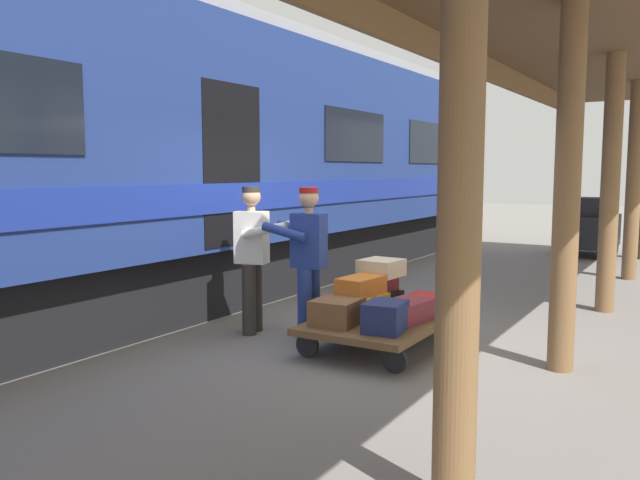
# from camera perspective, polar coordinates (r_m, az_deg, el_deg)

# --- Properties ---
(ground_plane) EXTENTS (60.00, 60.00, 0.00)m
(ground_plane) POSITION_cam_1_polar(r_m,az_deg,el_deg) (7.21, 5.07, -8.98)
(ground_plane) COLOR slate
(platform_canopy) EXTENTS (3.20, 18.63, 3.56)m
(platform_canopy) POSITION_cam_1_polar(r_m,az_deg,el_deg) (6.50, 21.15, 17.96)
(platform_canopy) COLOR brown
(platform_canopy) RESTS_ON ground_plane
(train_car) EXTENTS (3.02, 18.38, 4.00)m
(train_car) POSITION_cam_1_polar(r_m,az_deg,el_deg) (9.06, -15.20, 7.11)
(train_car) COLOR navy
(train_car) RESTS_ON ground_plane
(luggage_cart) EXTENTS (1.22, 1.84, 0.32)m
(luggage_cart) POSITION_cam_1_polar(r_m,az_deg,el_deg) (6.93, 5.58, -7.29)
(luggage_cart) COLOR brown
(luggage_cart) RESTS_ON ground_plane
(suitcase_brown_leather) EXTENTS (0.47, 0.51, 0.26)m
(suitcase_brown_leather) POSITION_cam_1_polar(r_m,az_deg,el_deg) (6.58, 1.52, -6.41)
(suitcase_brown_leather) COLOR brown
(suitcase_brown_leather) RESTS_ON luggage_cart
(suitcase_black_hardshell) EXTENTS (0.42, 0.49, 0.18)m
(suitcase_black_hardshell) POSITION_cam_1_polar(r_m,az_deg,el_deg) (7.46, 5.39, -5.24)
(suitcase_black_hardshell) COLOR black
(suitcase_black_hardshell) RESTS_ON luggage_cart
(suitcase_navy_fabric) EXTENTS (0.42, 0.50, 0.29)m
(suitcase_navy_fabric) POSITION_cam_1_polar(r_m,az_deg,el_deg) (6.33, 5.83, -6.80)
(suitcase_navy_fabric) COLOR navy
(suitcase_navy_fabric) RESTS_ON luggage_cart
(suitcase_burgundy_valise) EXTENTS (0.45, 0.64, 0.22)m
(suitcase_burgundy_valise) POSITION_cam_1_polar(r_m,az_deg,el_deg) (6.79, 7.67, -6.26)
(suitcase_burgundy_valise) COLOR maroon
(suitcase_burgundy_valise) RESTS_ON luggage_cart
(suitcase_yellow_case) EXTENTS (0.45, 0.65, 0.22)m
(suitcase_yellow_case) POSITION_cam_1_polar(r_m,az_deg,el_deg) (7.02, 3.58, -5.79)
(suitcase_yellow_case) COLOR gold
(suitcase_yellow_case) RESTS_ON luggage_cart
(suitcase_red_plastic) EXTENTS (0.45, 0.56, 0.18)m
(suitcase_red_plastic) POSITION_cam_1_polar(r_m,az_deg,el_deg) (7.25, 9.28, -5.63)
(suitcase_red_plastic) COLOR #AD231E
(suitcase_red_plastic) RESTS_ON luggage_cart
(suitcase_maroon_trunk) EXTENTS (0.33, 0.43, 0.18)m
(suitcase_maroon_trunk) POSITION_cam_1_polar(r_m,az_deg,el_deg) (7.47, 5.27, -3.84)
(suitcase_maroon_trunk) COLOR maroon
(suitcase_maroon_trunk) RESTS_ON suitcase_black_hardshell
(suitcase_orange_carryall) EXTENTS (0.38, 0.58, 0.20)m
(suitcase_orange_carryall) POSITION_cam_1_polar(r_m,az_deg,el_deg) (6.97, 3.66, -4.11)
(suitcase_orange_carryall) COLOR #CC6B23
(suitcase_orange_carryall) RESTS_ON suitcase_yellow_case
(suitcase_cream_canvas) EXTENTS (0.46, 0.48, 0.20)m
(suitcase_cream_canvas) POSITION_cam_1_polar(r_m,az_deg,el_deg) (7.40, 5.47, -2.48)
(suitcase_cream_canvas) COLOR beige
(suitcase_cream_canvas) RESTS_ON suitcase_maroon_trunk
(porter_in_overalls) EXTENTS (0.69, 0.47, 1.70)m
(porter_in_overalls) POSITION_cam_1_polar(r_m,az_deg,el_deg) (7.06, -1.15, -1.61)
(porter_in_overalls) COLOR navy
(porter_in_overalls) RESTS_ON ground_plane
(porter_by_door) EXTENTS (0.73, 0.54, 1.70)m
(porter_by_door) POSITION_cam_1_polar(r_m,az_deg,el_deg) (7.42, -5.94, -1.27)
(porter_by_door) COLOR #332D28
(porter_by_door) RESTS_ON ground_plane
(baggage_tug) EXTENTS (1.13, 1.72, 1.30)m
(baggage_tug) POSITION_cam_1_polar(r_m,az_deg,el_deg) (15.34, 22.87, 1.03)
(baggage_tug) COLOR black
(baggage_tug) RESTS_ON ground_plane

